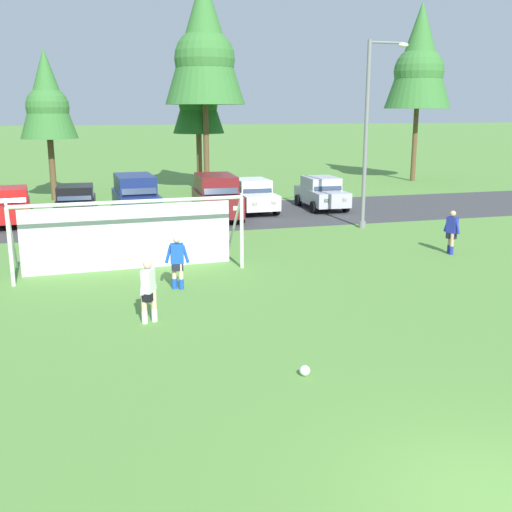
% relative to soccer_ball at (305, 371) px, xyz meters
% --- Properties ---
extents(ground_plane, '(400.00, 400.00, 0.00)m').
position_rel_soccer_ball_xyz_m(ground_plane, '(1.14, 10.27, -0.11)').
color(ground_plane, '#598C3D').
extents(parking_lot_strip, '(52.00, 8.40, 0.01)m').
position_rel_soccer_ball_xyz_m(parking_lot_strip, '(1.14, 19.35, -0.11)').
color(parking_lot_strip, '#3D3D3F').
rests_on(parking_lot_strip, ground).
extents(soccer_ball, '(0.22, 0.22, 0.22)m').
position_rel_soccer_ball_xyz_m(soccer_ball, '(0.00, 0.00, 0.00)').
color(soccer_ball, white).
rests_on(soccer_ball, ground).
extents(soccer_goal, '(7.48, 2.19, 2.57)m').
position_rel_soccer_ball_xyz_m(soccer_goal, '(-2.75, 9.43, 1.18)').
color(soccer_goal, white).
rests_on(soccer_goal, ground).
extents(player_striker_near, '(0.51, 0.64, 1.64)m').
position_rel_soccer_ball_xyz_m(player_striker_near, '(-2.70, 4.08, 0.71)').
color(player_striker_near, beige).
rests_on(player_striker_near, ground).
extents(player_midfield_center, '(0.73, 0.27, 1.64)m').
position_rel_soccer_ball_xyz_m(player_midfield_center, '(-1.56, 6.84, 0.71)').
color(player_midfield_center, beige).
rests_on(player_midfield_center, ground).
extents(player_defender_far, '(0.38, 0.73, 1.64)m').
position_rel_soccer_ball_xyz_m(player_defender_far, '(8.99, 8.65, 0.71)').
color(player_defender_far, tan).
rests_on(player_defender_far, ground).
extents(parked_car_slot_far_left, '(2.27, 4.32, 1.72)m').
position_rel_soccer_ball_xyz_m(parked_car_slot_far_left, '(-7.56, 19.64, 0.77)').
color(parked_car_slot_far_left, red).
rests_on(parked_car_slot_far_left, ground).
extents(parked_car_slot_left, '(2.16, 4.26, 1.72)m').
position_rel_soccer_ball_xyz_m(parked_car_slot_left, '(-4.56, 19.65, 0.77)').
color(parked_car_slot_left, black).
rests_on(parked_car_slot_left, ground).
extents(parked_car_slot_center_left, '(2.30, 4.68, 2.16)m').
position_rel_soccer_ball_xyz_m(parked_car_slot_center_left, '(-1.71, 19.43, 1.00)').
color(parked_car_slot_center_left, navy).
rests_on(parked_car_slot_center_left, ground).
extents(parked_car_slot_center, '(2.30, 4.68, 2.16)m').
position_rel_soccer_ball_xyz_m(parked_car_slot_center, '(2.14, 18.43, 1.00)').
color(parked_car_slot_center, maroon).
rests_on(parked_car_slot_center, ground).
extents(parked_car_slot_center_right, '(2.07, 4.22, 1.72)m').
position_rel_soccer_ball_xyz_m(parked_car_slot_center_right, '(4.39, 19.97, 0.77)').
color(parked_car_slot_center_right, silver).
rests_on(parked_car_slot_center_right, ground).
extents(parked_car_slot_right, '(2.13, 4.25, 1.72)m').
position_rel_soccer_ball_xyz_m(parked_car_slot_right, '(8.28, 19.93, 0.77)').
color(parked_car_slot_right, '#B2B2BC').
rests_on(parked_car_slot_right, ground).
extents(tree_mid_left, '(3.26, 3.26, 8.70)m').
position_rel_soccer_ball_xyz_m(tree_mid_left, '(-5.88, 27.38, 5.86)').
color(tree_mid_left, brown).
rests_on(tree_mid_left, ground).
extents(tree_center_back, '(5.03, 5.03, 13.40)m').
position_rel_soccer_ball_xyz_m(tree_center_back, '(3.56, 28.09, 9.11)').
color(tree_center_back, brown).
rests_on(tree_center_back, ground).
extents(tree_mid_right, '(3.37, 3.37, 8.99)m').
position_rel_soccer_ball_xyz_m(tree_mid_right, '(3.41, 29.73, 6.07)').
color(tree_mid_right, brown).
rests_on(tree_mid_right, ground).
extents(tree_right_edge, '(4.81, 4.81, 12.83)m').
position_rel_soccer_ball_xyz_m(tree_right_edge, '(19.96, 30.58, 8.72)').
color(tree_right_edge, brown).
rests_on(tree_right_edge, ground).
extents(street_lamp, '(2.00, 0.32, 8.19)m').
position_rel_soccer_ball_xyz_m(street_lamp, '(8.22, 14.28, 4.13)').
color(street_lamp, slate).
rests_on(street_lamp, ground).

